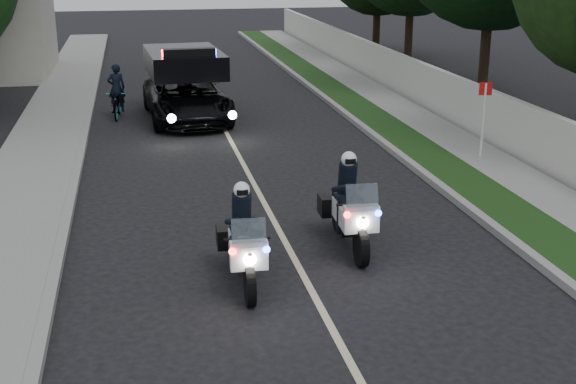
{
  "coord_description": "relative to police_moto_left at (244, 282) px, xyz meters",
  "views": [
    {
      "loc": [
        -2.6,
        -8.51,
        5.31
      ],
      "look_at": [
        0.05,
        4.56,
        1.0
      ],
      "focal_mm": 47.64,
      "sensor_mm": 36.0,
      "label": 1
    }
  ],
  "objects": [
    {
      "name": "sidewalk_right",
      "position": [
        7.11,
        7.02,
        0.08
      ],
      "size": [
        1.4,
        60.0,
        0.16
      ],
      "primitive_type": "cube",
      "color": "gray",
      "rests_on": "ground"
    },
    {
      "name": "bicycle",
      "position": [
        -2.15,
        13.39,
        0.0
      ],
      "size": [
        0.71,
        1.73,
        0.88
      ],
      "primitive_type": "imported",
      "rotation": [
        0.0,
        0.0,
        -0.07
      ],
      "color": "black",
      "rests_on": "ground"
    },
    {
      "name": "curb_left",
      "position": [
        -3.09,
        7.02,
        0.07
      ],
      "size": [
        0.2,
        60.0,
        0.15
      ],
      "primitive_type": "cube",
      "color": "gray",
      "rests_on": "ground"
    },
    {
      "name": "sidewalk_left",
      "position": [
        -4.19,
        7.02,
        0.08
      ],
      "size": [
        2.0,
        60.0,
        0.16
      ],
      "primitive_type": "cube",
      "color": "gray",
      "rests_on": "ground"
    },
    {
      "name": "lane_marking",
      "position": [
        1.01,
        7.02,
        0.0
      ],
      "size": [
        0.12,
        50.0,
        0.01
      ],
      "primitive_type": "cube",
      "color": "#BFB78C",
      "rests_on": "ground"
    },
    {
      "name": "curb_right",
      "position": [
        5.11,
        7.02,
        0.07
      ],
      "size": [
        0.2,
        60.0,
        0.15
      ],
      "primitive_type": "cube",
      "color": "gray",
      "rests_on": "ground"
    },
    {
      "name": "tree_right_c",
      "position": [
        10.84,
        14.18,
        0.0
      ],
      "size": [
        7.0,
        7.0,
        11.18
      ],
      "primitive_type": null,
      "rotation": [
        0.0,
        0.0,
        0.04
      ],
      "color": "black",
      "rests_on": "ground"
    },
    {
      "name": "police_moto_left",
      "position": [
        0.0,
        0.0,
        0.0
      ],
      "size": [
        0.77,
        2.03,
        1.7
      ],
      "primitive_type": null,
      "rotation": [
        0.0,
        0.0,
        -0.04
      ],
      "color": "white",
      "rests_on": "ground"
    },
    {
      "name": "ground",
      "position": [
        1.01,
        -2.98,
        0.0
      ],
      "size": [
        120.0,
        120.0,
        0.0
      ],
      "primitive_type": "plane",
      "color": "black",
      "rests_on": "ground"
    },
    {
      "name": "police_moto_right",
      "position": [
        2.12,
        1.16,
        0.0
      ],
      "size": [
        0.82,
        2.13,
        1.79
      ],
      "primitive_type": null,
      "rotation": [
        0.0,
        0.0,
        -0.04
      ],
      "color": "silver",
      "rests_on": "ground"
    },
    {
      "name": "sign_post",
      "position": [
        7.01,
        6.08,
        0.0
      ],
      "size": [
        0.4,
        0.4,
        2.13
      ],
      "primitive_type": null,
      "rotation": [
        0.0,
        0.0,
        -0.21
      ],
      "color": "#B8120D",
      "rests_on": "ground"
    },
    {
      "name": "tree_right_e",
      "position": [
        10.54,
        25.93,
        0.0
      ],
      "size": [
        6.05,
        6.05,
        9.04
      ],
      "primitive_type": null,
      "rotation": [
        0.0,
        0.0,
        -0.12
      ],
      "color": "black",
      "rests_on": "ground"
    },
    {
      "name": "tree_right_d",
      "position": [
        11.05,
        22.62,
        0.0
      ],
      "size": [
        6.32,
        6.32,
        10.12
      ],
      "primitive_type": null,
      "rotation": [
        0.0,
        0.0,
        0.04
      ],
      "color": "#143913",
      "rests_on": "ground"
    },
    {
      "name": "cyclist",
      "position": [
        -2.15,
        13.39,
        0.0
      ],
      "size": [
        0.6,
        0.44,
        1.53
      ],
      "primitive_type": "imported",
      "rotation": [
        0.0,
        0.0,
        3.28
      ],
      "color": "black",
      "rests_on": "ground"
    },
    {
      "name": "police_suv",
      "position": [
        0.02,
        12.61,
        0.0
      ],
      "size": [
        2.72,
        5.37,
        2.55
      ],
      "primitive_type": "imported",
      "rotation": [
        0.0,
        0.0,
        0.06
      ],
      "color": "black",
      "rests_on": "ground"
    },
    {
      "name": "grass_verge",
      "position": [
        5.81,
        7.02,
        0.08
      ],
      "size": [
        1.2,
        60.0,
        0.16
      ],
      "primitive_type": "cube",
      "color": "#193814",
      "rests_on": "ground"
    },
    {
      "name": "property_wall",
      "position": [
        8.11,
        7.02,
        0.75
      ],
      "size": [
        0.22,
        60.0,
        1.5
      ],
      "primitive_type": "cube",
      "color": "beige",
      "rests_on": "ground"
    }
  ]
}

